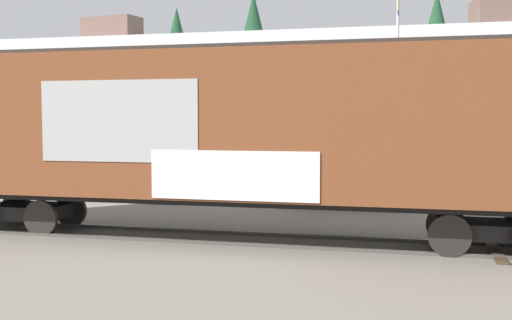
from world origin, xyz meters
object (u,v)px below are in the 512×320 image
Objects in this scene: flagpole at (397,66)px; parked_car_white at (212,178)px; parked_car_black at (343,181)px; freight_car at (236,128)px.

flagpole is 9.27m from parked_car_white.
parked_car_white is 1.09× the size of parked_car_black.
flagpole is at bearing 39.08° from parked_car_white.
flagpole is 1.83× the size of parked_car_black.
freight_car is 3.58× the size of parked_car_white.
parked_car_white is at bearing -140.92° from flagpole.
freight_car reaches higher than parked_car_black.
parked_car_black is at bearing -108.65° from flagpole.
flagpole is at bearing 71.35° from parked_car_black.
parked_car_white is at bearing -178.49° from parked_car_black.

